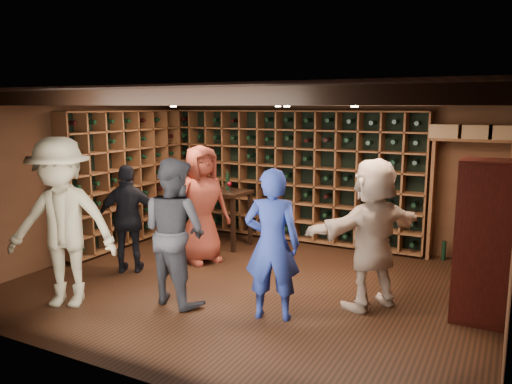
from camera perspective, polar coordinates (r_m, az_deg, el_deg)
The scene contains 13 objects.
ground at distance 6.71m, azimuth -0.47°, elevation -10.57°, with size 6.00×6.00×0.00m, color black.
room_shell at distance 6.33m, azimuth -0.27°, elevation 10.57°, with size 6.00×6.00×6.00m.
wine_rack_back at distance 8.69m, azimuth 3.68°, elevation 1.95°, with size 4.65×0.30×2.20m.
wine_rack_left at distance 8.69m, azimuth -14.54°, elevation 1.65°, with size 0.30×2.65×2.20m.
crate_shelf at distance 7.93m, azimuth 23.50°, elevation 3.44°, with size 1.20×0.32×2.07m.
display_cabinet at distance 5.94m, azimuth 24.43°, elevation -5.51°, with size 0.55×0.50×1.75m.
man_blue_shirt at distance 5.47m, azimuth 1.86°, elevation -6.02°, with size 0.61×0.40×1.69m, color navy.
man_grey_suit at distance 5.99m, azimuth -9.29°, elevation -4.45°, with size 0.85×0.66×1.75m, color black.
guest_red_floral at distance 7.49m, azimuth -6.22°, elevation -1.43°, with size 0.86×0.56×1.77m, color maroon.
guest_woman_black at distance 7.24m, azimuth -14.30°, elevation -3.01°, with size 0.90×0.37×1.53m, color black.
guest_khaki at distance 6.22m, azimuth -21.31°, elevation -3.30°, with size 1.29×0.74×1.99m, color #84785B.
guest_beige at distance 5.93m, azimuth 13.19°, elevation -4.65°, with size 1.64×0.52×1.76m, color tan.
tasting_table at distance 8.49m, azimuth -4.93°, elevation -0.47°, with size 1.29×0.70×1.22m.
Camera 1 is at (2.95, -5.55, 2.34)m, focal length 35.00 mm.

